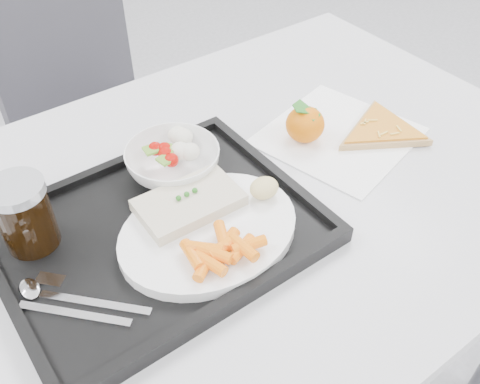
{
  "coord_description": "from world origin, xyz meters",
  "views": [
    {
      "loc": [
        -0.36,
        -0.22,
        1.34
      ],
      "look_at": [
        0.01,
        0.27,
        0.77
      ],
      "focal_mm": 40.0,
      "sensor_mm": 36.0,
      "label": 1
    }
  ],
  "objects_px": {
    "dinner_plate": "(209,231)",
    "salad_bowl": "(173,161)",
    "tangerine": "(305,124)",
    "chair": "(89,106)",
    "table": "(228,222)",
    "pizza_slice": "(382,130)",
    "tray": "(158,233)",
    "cola_glass": "(24,214)"
  },
  "relations": [
    {
      "from": "dinner_plate",
      "to": "salad_bowl",
      "type": "xyz_separation_m",
      "value": [
        0.03,
        0.15,
        0.01
      ]
    },
    {
      "from": "tangerine",
      "to": "salad_bowl",
      "type": "bearing_deg",
      "value": 169.3
    },
    {
      "from": "chair",
      "to": "tangerine",
      "type": "distance_m",
      "value": 0.72
    },
    {
      "from": "table",
      "to": "tangerine",
      "type": "relative_size",
      "value": 14.74
    },
    {
      "from": "table",
      "to": "dinner_plate",
      "type": "distance_m",
      "value": 0.14
    },
    {
      "from": "pizza_slice",
      "to": "dinner_plate",
      "type": "bearing_deg",
      "value": -175.25
    },
    {
      "from": "tangerine",
      "to": "tray",
      "type": "bearing_deg",
      "value": -171.21
    },
    {
      "from": "dinner_plate",
      "to": "chair",
      "type": "bearing_deg",
      "value": 81.45
    },
    {
      "from": "table",
      "to": "tray",
      "type": "bearing_deg",
      "value": -172.69
    },
    {
      "from": "tray",
      "to": "pizza_slice",
      "type": "xyz_separation_m",
      "value": [
        0.46,
        -0.02,
        0.0
      ]
    },
    {
      "from": "chair",
      "to": "salad_bowl",
      "type": "relative_size",
      "value": 6.11
    },
    {
      "from": "tangerine",
      "to": "dinner_plate",
      "type": "bearing_deg",
      "value": -159.24
    },
    {
      "from": "table",
      "to": "pizza_slice",
      "type": "relative_size",
      "value": 5.54
    },
    {
      "from": "chair",
      "to": "dinner_plate",
      "type": "xyz_separation_m",
      "value": [
        -0.11,
        -0.76,
        0.24
      ]
    },
    {
      "from": "pizza_slice",
      "to": "tangerine",
      "type": "bearing_deg",
      "value": 150.5
    },
    {
      "from": "chair",
      "to": "tangerine",
      "type": "bearing_deg",
      "value": -76.15
    },
    {
      "from": "chair",
      "to": "cola_glass",
      "type": "bearing_deg",
      "value": -117.42
    },
    {
      "from": "pizza_slice",
      "to": "cola_glass",
      "type": "bearing_deg",
      "value": 170.17
    },
    {
      "from": "dinner_plate",
      "to": "pizza_slice",
      "type": "distance_m",
      "value": 0.4
    },
    {
      "from": "salad_bowl",
      "to": "cola_glass",
      "type": "relative_size",
      "value": 1.41
    },
    {
      "from": "chair",
      "to": "cola_glass",
      "type": "distance_m",
      "value": 0.75
    },
    {
      "from": "tray",
      "to": "table",
      "type": "bearing_deg",
      "value": 7.31
    },
    {
      "from": "cola_glass",
      "to": "tray",
      "type": "bearing_deg",
      "value": -29.25
    },
    {
      "from": "tray",
      "to": "tangerine",
      "type": "bearing_deg",
      "value": 8.79
    },
    {
      "from": "table",
      "to": "chair",
      "type": "relative_size",
      "value": 1.29
    },
    {
      "from": "chair",
      "to": "cola_glass",
      "type": "xyz_separation_m",
      "value": [
        -0.32,
        -0.62,
        0.28
      ]
    },
    {
      "from": "chair",
      "to": "table",
      "type": "bearing_deg",
      "value": -92.6
    },
    {
      "from": "dinner_plate",
      "to": "pizza_slice",
      "type": "xyz_separation_m",
      "value": [
        0.4,
        0.03,
        -0.01
      ]
    },
    {
      "from": "dinner_plate",
      "to": "pizza_slice",
      "type": "height_order",
      "value": "dinner_plate"
    },
    {
      "from": "tray",
      "to": "salad_bowl",
      "type": "height_order",
      "value": "salad_bowl"
    },
    {
      "from": "dinner_plate",
      "to": "pizza_slice",
      "type": "bearing_deg",
      "value": 4.75
    },
    {
      "from": "salad_bowl",
      "to": "tangerine",
      "type": "height_order",
      "value": "tangerine"
    },
    {
      "from": "table",
      "to": "pizza_slice",
      "type": "distance_m",
      "value": 0.33
    },
    {
      "from": "tray",
      "to": "dinner_plate",
      "type": "bearing_deg",
      "value": -44.15
    },
    {
      "from": "table",
      "to": "tray",
      "type": "xyz_separation_m",
      "value": [
        -0.14,
        -0.02,
        0.08
      ]
    },
    {
      "from": "dinner_plate",
      "to": "cola_glass",
      "type": "distance_m",
      "value": 0.25
    },
    {
      "from": "table",
      "to": "pizza_slice",
      "type": "height_order",
      "value": "pizza_slice"
    },
    {
      "from": "tangerine",
      "to": "pizza_slice",
      "type": "relative_size",
      "value": 0.38
    },
    {
      "from": "dinner_plate",
      "to": "salad_bowl",
      "type": "height_order",
      "value": "salad_bowl"
    },
    {
      "from": "tangerine",
      "to": "cola_glass",
      "type": "bearing_deg",
      "value": 175.93
    },
    {
      "from": "pizza_slice",
      "to": "chair",
      "type": "bearing_deg",
      "value": 111.58
    },
    {
      "from": "tangerine",
      "to": "chair",
      "type": "bearing_deg",
      "value": 103.85
    }
  ]
}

